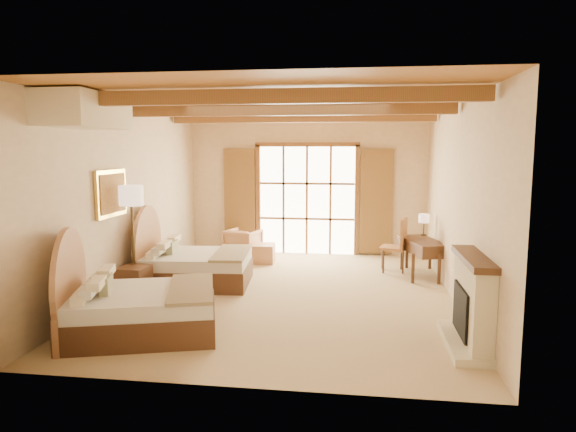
% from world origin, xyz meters
% --- Properties ---
extents(floor, '(7.00, 7.00, 0.00)m').
position_xyz_m(floor, '(0.00, 0.00, 0.00)').
color(floor, '#D2BD8D').
rests_on(floor, ground).
extents(wall_back, '(5.50, 0.00, 5.50)m').
position_xyz_m(wall_back, '(0.00, 3.50, 1.60)').
color(wall_back, beige).
rests_on(wall_back, ground).
extents(wall_left, '(0.00, 7.00, 7.00)m').
position_xyz_m(wall_left, '(-2.75, 0.00, 1.60)').
color(wall_left, beige).
rests_on(wall_left, ground).
extents(wall_right, '(0.00, 7.00, 7.00)m').
position_xyz_m(wall_right, '(2.75, 0.00, 1.60)').
color(wall_right, beige).
rests_on(wall_right, ground).
extents(ceiling, '(7.00, 7.00, 0.00)m').
position_xyz_m(ceiling, '(0.00, 0.00, 3.20)').
color(ceiling, '#AB6F31').
rests_on(ceiling, ground).
extents(ceiling_beams, '(5.39, 4.60, 0.18)m').
position_xyz_m(ceiling_beams, '(0.00, 0.00, 3.08)').
color(ceiling_beams, brown).
rests_on(ceiling_beams, ceiling).
extents(french_doors, '(3.95, 0.08, 2.60)m').
position_xyz_m(french_doors, '(0.00, 3.44, 1.25)').
color(french_doors, white).
rests_on(french_doors, ground).
extents(fireplace, '(0.46, 1.40, 1.16)m').
position_xyz_m(fireplace, '(2.60, -2.00, 0.51)').
color(fireplace, beige).
rests_on(fireplace, ground).
extents(painting, '(0.06, 0.95, 0.75)m').
position_xyz_m(painting, '(-2.70, -0.75, 1.75)').
color(painting, gold).
rests_on(painting, wall_left).
extents(canopy_valance, '(0.70, 1.40, 0.45)m').
position_xyz_m(canopy_valance, '(-2.40, -2.00, 2.95)').
color(canopy_valance, beige).
rests_on(canopy_valance, ceiling).
extents(bed_near, '(2.30, 1.93, 1.26)m').
position_xyz_m(bed_near, '(-1.79, -2.13, 0.38)').
color(bed_near, '#4F2A1D').
rests_on(bed_near, floor).
extents(bed_far, '(2.03, 1.60, 1.25)m').
position_xyz_m(bed_far, '(-1.85, 0.40, 0.38)').
color(bed_far, '#4F2A1D').
rests_on(bed_far, floor).
extents(nightstand, '(0.50, 0.50, 0.55)m').
position_xyz_m(nightstand, '(-2.42, -0.67, 0.28)').
color(nightstand, '#4F2A1D').
rests_on(nightstand, floor).
extents(floor_lamp, '(0.39, 0.39, 1.86)m').
position_xyz_m(floor_lamp, '(-2.50, -0.49, 1.58)').
color(floor_lamp, '#392E1A').
rests_on(floor_lamp, floor).
extents(armchair, '(0.86, 0.88, 0.65)m').
position_xyz_m(armchair, '(-1.38, 2.77, 0.33)').
color(armchair, tan).
rests_on(armchair, floor).
extents(ottoman, '(0.58, 0.58, 0.40)m').
position_xyz_m(ottoman, '(-0.87, 2.34, 0.20)').
color(ottoman, '#B27A4F').
rests_on(ottoman, floor).
extents(desk, '(0.90, 1.41, 0.70)m').
position_xyz_m(desk, '(2.44, 1.61, 0.38)').
color(desk, '#4F2A1D').
rests_on(desk, floor).
extents(desk_chair, '(0.59, 0.59, 1.08)m').
position_xyz_m(desk_chair, '(1.92, 1.89, 0.34)').
color(desk_chair, '#AB6637').
rests_on(desk_chair, floor).
extents(desk_lamp, '(0.22, 0.22, 0.44)m').
position_xyz_m(desk_lamp, '(2.52, 2.16, 1.03)').
color(desk_lamp, '#392E1A').
rests_on(desk_lamp, desk).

